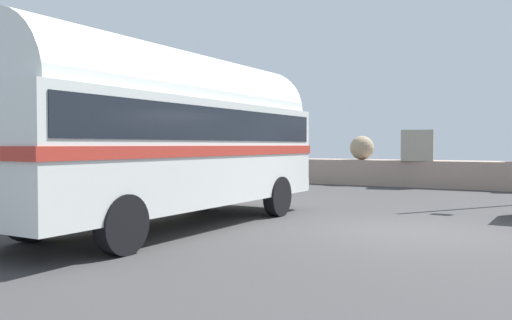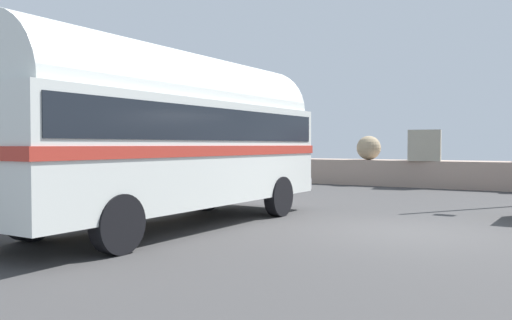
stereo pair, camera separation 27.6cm
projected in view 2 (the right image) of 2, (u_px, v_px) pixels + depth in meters
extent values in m
cube|color=#3B3A3B|center=(405.00, 232.00, 10.43)|extent=(32.00, 26.00, 0.02)
cube|color=gray|center=(490.00, 176.00, 20.48)|extent=(31.36, 1.80, 1.10)
cube|color=tan|center=(226.00, 149.00, 26.62)|extent=(0.98, 0.96, 0.91)
sphere|color=gray|center=(283.00, 145.00, 25.67)|extent=(1.28, 1.28, 1.28)
sphere|color=tan|center=(369.00, 148.00, 22.71)|extent=(1.03, 1.03, 1.03)
cube|color=#A19C8A|center=(425.00, 145.00, 21.30)|extent=(1.42, 1.27, 1.25)
cylinder|color=black|center=(206.00, 192.00, 13.85)|extent=(0.28, 0.96, 0.96)
cylinder|color=black|center=(279.00, 196.00, 12.70)|extent=(0.28, 0.96, 0.96)
cylinder|color=black|center=(30.00, 214.00, 9.42)|extent=(0.28, 0.96, 0.96)
cylinder|color=black|center=(118.00, 224.00, 8.26)|extent=(0.28, 0.96, 0.96)
cube|color=silver|center=(173.00, 153.00, 11.03)|extent=(2.41, 8.40, 2.10)
cylinder|color=silver|center=(172.00, 103.00, 11.00)|extent=(2.21, 8.07, 2.20)
cube|color=#B63327|center=(173.00, 151.00, 11.02)|extent=(2.46, 8.49, 0.20)
cube|color=black|center=(172.00, 125.00, 11.01)|extent=(2.45, 8.07, 0.64)
cube|color=silver|center=(273.00, 182.00, 14.69)|extent=(2.28, 0.16, 0.28)
cylinder|color=black|center=(130.00, 184.00, 16.91)|extent=(0.44, 0.99, 0.96)
cylinder|color=black|center=(175.00, 187.00, 15.45)|extent=(0.44, 0.99, 0.96)
cube|color=beige|center=(73.00, 151.00, 14.19)|extent=(3.82, 8.69, 2.10)
cylinder|color=beige|center=(73.00, 112.00, 14.16)|extent=(3.57, 8.32, 2.20)
cube|color=gold|center=(73.00, 149.00, 14.19)|extent=(3.88, 8.78, 0.20)
cube|color=black|center=(73.00, 130.00, 14.18)|extent=(3.80, 8.36, 0.64)
cube|color=silver|center=(192.00, 176.00, 17.42)|extent=(2.27, 0.55, 0.28)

